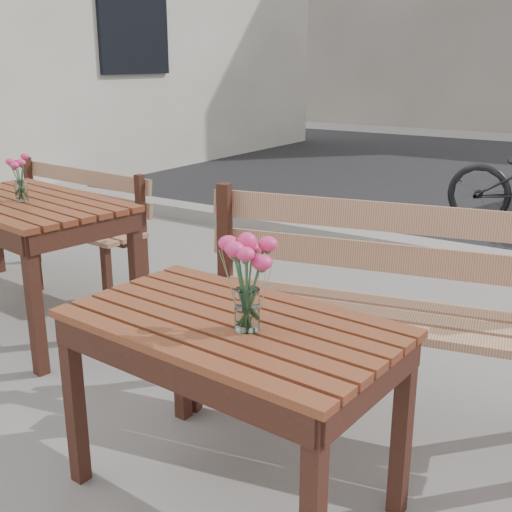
{
  "coord_description": "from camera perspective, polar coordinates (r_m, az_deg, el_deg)",
  "views": [
    {
      "loc": [
        0.95,
        -1.74,
        1.48
      ],
      "look_at": [
        -0.09,
        -0.16,
        0.9
      ],
      "focal_mm": 45.0,
      "sensor_mm": 36.0,
      "label": 1
    }
  ],
  "objects": [
    {
      "name": "second_vase",
      "position": [
        3.69,
        -20.25,
        6.57
      ],
      "size": [
        0.1,
        0.1,
        0.23
      ],
      "color": "white",
      "rests_on": "second_table"
    },
    {
      "name": "second_bench",
      "position": [
        4.54,
        -15.94,
        3.87
      ],
      "size": [
        1.34,
        0.49,
        0.82
      ],
      "rotation": [
        0.0,
        0.0,
        -0.08
      ],
      "color": "#8E6449",
      "rests_on": "ground"
    },
    {
      "name": "ground",
      "position": [
        2.48,
        4.02,
        -19.7
      ],
      "size": [
        80.0,
        80.0,
        0.0
      ],
      "primitive_type": "plane",
      "color": "slate",
      "rests_on": "ground"
    },
    {
      "name": "main_bench",
      "position": [
        2.71,
        10.46,
        -2.48
      ],
      "size": [
        1.62,
        0.78,
        0.97
      ],
      "rotation": [
        0.0,
        0.0,
        0.21
      ],
      "color": "#8E6449",
      "rests_on": "ground"
    },
    {
      "name": "main_vase",
      "position": [
        1.95,
        -0.81,
        -1.27
      ],
      "size": [
        0.17,
        0.17,
        0.31
      ],
      "color": "white",
      "rests_on": "main_table"
    },
    {
      "name": "main_table",
      "position": [
        2.14,
        -2.2,
        -8.36
      ],
      "size": [
        1.13,
        0.71,
        0.67
      ],
      "rotation": [
        0.0,
        0.0,
        -0.07
      ],
      "color": "maroon",
      "rests_on": "ground"
    },
    {
      "name": "second_table",
      "position": [
        3.77,
        -19.58,
        2.92
      ],
      "size": [
        1.31,
        0.89,
        0.75
      ],
      "rotation": [
        0.0,
        0.0,
        -0.16
      ],
      "color": "maroon",
      "rests_on": "ground"
    }
  ]
}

